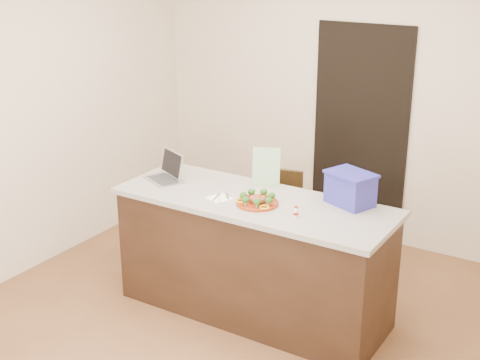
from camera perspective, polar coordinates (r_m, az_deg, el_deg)
The scene contains 16 objects.
ground at distance 5.03m, azimuth -0.36°, elevation -12.33°, with size 4.00×4.00×0.00m, color brown.
room_shell at distance 4.39m, azimuth -0.41°, elevation 5.88°, with size 4.00×4.00×4.00m.
doorway at distance 6.22m, azimuth 10.19°, elevation 3.86°, with size 0.90×0.02×2.00m, color black.
island at distance 4.99m, azimuth 1.17°, elevation -6.53°, with size 2.06×0.76×0.92m.
plate at distance 4.71m, azimuth 1.48°, elevation -1.95°, with size 0.30×0.30×0.02m.
meatballs at distance 4.69m, azimuth 1.45°, elevation -1.65°, with size 0.12×0.11×0.04m.
broccoli at distance 4.69m, azimuth 1.48°, elevation -1.42°, with size 0.25×0.25×0.04m.
pepper_rings at distance 4.70m, azimuth 1.48°, elevation -1.84°, with size 0.27×0.26×0.01m.
napkin at distance 4.81m, azimuth -1.75°, elevation -1.57°, with size 0.15×0.15×0.01m, color white.
fork at distance 4.83m, azimuth -1.88°, elevation -1.41°, with size 0.04×0.17×0.00m.
knife at distance 4.78m, azimuth -1.58°, elevation -1.63°, with size 0.09×0.20×0.01m.
yogurt_bottle at distance 4.51m, azimuth 4.79°, elevation -2.77°, with size 0.03×0.03×0.07m.
laptop at distance 5.22m, azimuth -6.19°, elevation 0.70°, with size 0.37×0.35×0.22m.
leaflet at distance 5.02m, azimuth 2.25°, elevation 1.12°, with size 0.21×0.00×0.30m, color silver.
blue_box at distance 4.73m, azimuth 9.40°, elevation -0.70°, with size 0.39×0.34×0.24m.
chair at distance 5.62m, azimuth 2.90°, elevation -3.00°, with size 0.46×0.47×0.88m.
Camera 1 is at (2.27, -3.60, 2.68)m, focal length 50.00 mm.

